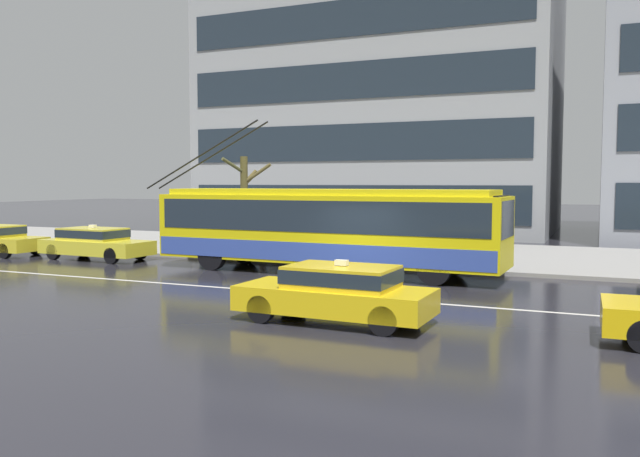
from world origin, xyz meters
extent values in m
plane|color=#24232A|center=(0.00, 0.00, 0.00)|extent=(160.00, 160.00, 0.00)
cube|color=gray|center=(0.00, 9.52, 0.07)|extent=(80.00, 10.00, 0.14)
cube|color=silver|center=(0.00, -1.20, 0.00)|extent=(72.00, 0.14, 0.01)
cube|color=yellow|center=(-1.75, 2.92, 1.54)|extent=(12.22, 2.93, 2.24)
cube|color=yellow|center=(-1.75, 2.92, 2.76)|extent=(11.48, 2.65, 0.20)
cube|color=#1E2833|center=(-1.75, 2.92, 1.98)|extent=(11.74, 2.94, 1.03)
cube|color=#344DA5|center=(-1.75, 2.92, 0.82)|extent=(12.10, 2.95, 0.63)
cube|color=#1E2833|center=(4.27, 2.69, 1.98)|extent=(0.20, 2.18, 1.12)
cube|color=black|center=(4.12, 2.70, 2.56)|extent=(0.23, 1.89, 0.28)
cylinder|color=black|center=(-6.62, 3.45, 4.05)|extent=(4.96, 0.25, 2.45)
cylinder|color=black|center=(-6.65, 2.75, 4.05)|extent=(4.96, 0.25, 2.45)
cylinder|color=black|center=(2.42, 3.85, 0.52)|extent=(1.05, 0.34, 1.04)
cylinder|color=black|center=(2.33, 1.67, 0.52)|extent=(1.05, 0.34, 1.04)
cylinder|color=black|center=(-5.59, 4.15, 0.52)|extent=(1.05, 0.34, 1.04)
cylinder|color=black|center=(-5.67, 1.97, 0.52)|extent=(1.05, 0.34, 1.04)
cylinder|color=black|center=(-15.30, 3.14, 0.31)|extent=(0.62, 0.20, 0.62)
cylinder|color=black|center=(-15.31, 1.58, 0.31)|extent=(0.62, 0.20, 0.62)
cube|color=yellow|center=(1.50, -4.23, 0.51)|extent=(4.37, 1.86, 0.55)
cube|color=yellow|center=(1.68, -4.24, 1.02)|extent=(2.38, 1.56, 0.48)
cube|color=#1E2833|center=(1.68, -4.24, 1.05)|extent=(2.42, 1.58, 0.31)
cube|color=silver|center=(1.68, -4.24, 1.33)|extent=(0.28, 0.17, 0.12)
cylinder|color=black|center=(0.06, -4.95, 0.31)|extent=(0.63, 0.22, 0.62)
cylinder|color=black|center=(0.10, -3.43, 0.31)|extent=(0.63, 0.22, 0.62)
cylinder|color=black|center=(2.90, -5.04, 0.31)|extent=(0.63, 0.22, 0.62)
cylinder|color=black|center=(2.95, -3.52, 0.31)|extent=(0.63, 0.22, 0.62)
cube|color=yellow|center=(-11.60, 2.76, 0.51)|extent=(4.74, 1.98, 0.55)
cube|color=yellow|center=(-11.79, 2.77, 1.02)|extent=(2.58, 1.63, 0.48)
cube|color=#1E2833|center=(-11.79, 2.77, 1.05)|extent=(2.63, 1.65, 0.31)
cube|color=silver|center=(-11.79, 2.77, 1.33)|extent=(0.29, 0.17, 0.12)
cylinder|color=black|center=(-10.03, 3.47, 0.31)|extent=(0.63, 0.23, 0.62)
cylinder|color=black|center=(-10.10, 1.91, 0.31)|extent=(0.63, 0.23, 0.62)
cylinder|color=black|center=(-13.10, 3.61, 0.31)|extent=(0.63, 0.23, 0.62)
cylinder|color=black|center=(-13.17, 2.06, 0.31)|extent=(0.63, 0.23, 0.62)
cylinder|color=black|center=(7.61, -2.83, 0.31)|extent=(0.62, 0.21, 0.62)
cylinder|color=gray|center=(-2.12, 5.07, 1.42)|extent=(0.08, 0.08, 2.57)
cylinder|color=gray|center=(-5.86, 5.07, 1.42)|extent=(0.08, 0.08, 2.57)
cylinder|color=gray|center=(-2.12, 6.60, 1.42)|extent=(0.08, 0.08, 2.57)
cylinder|color=gray|center=(-5.86, 6.60, 1.42)|extent=(0.08, 0.08, 2.57)
cube|color=#99ADB2|center=(-3.99, 6.60, 1.48)|extent=(3.55, 0.04, 2.06)
cube|color=#B2B2B7|center=(-3.99, 5.84, 2.75)|extent=(4.04, 1.84, 0.08)
cube|color=brown|center=(-3.99, 6.22, 0.59)|extent=(2.62, 0.36, 0.08)
cylinder|color=#4F583B|center=(-4.73, 7.45, 0.59)|extent=(0.14, 0.14, 0.90)
cylinder|color=#4F583B|center=(-4.73, 7.29, 0.59)|extent=(0.14, 0.14, 0.90)
cylinder|color=maroon|center=(-4.73, 7.37, 1.34)|extent=(0.36, 0.36, 0.61)
sphere|color=tan|center=(-4.73, 7.37, 1.76)|extent=(0.24, 0.24, 0.24)
cone|color=#1F212B|center=(-4.73, 7.25, 2.06)|extent=(1.34, 1.34, 0.29)
cylinder|color=#333333|center=(-4.73, 7.25, 1.52)|extent=(0.02, 0.02, 0.78)
cylinder|color=#574E51|center=(-6.27, 6.65, 0.53)|extent=(0.14, 0.14, 0.78)
cylinder|color=#574E51|center=(-6.16, 6.77, 0.53)|extent=(0.14, 0.14, 0.78)
cylinder|color=#464230|center=(-6.21, 6.71, 1.23)|extent=(0.51, 0.51, 0.61)
sphere|color=tan|center=(-6.21, 6.71, 1.65)|extent=(0.24, 0.24, 0.24)
cone|color=#271B2A|center=(-6.13, 6.80, 1.94)|extent=(1.47, 1.47, 0.31)
cylinder|color=#333333|center=(-6.13, 6.80, 1.40)|extent=(0.02, 0.02, 0.78)
cylinder|color=brown|center=(-7.63, 7.63, 2.18)|extent=(0.33, 0.33, 4.08)
cylinder|color=brown|center=(-7.54, 8.01, 3.32)|extent=(0.33, 0.87, 0.67)
cylinder|color=#4A4A29|center=(-7.85, 7.11, 3.81)|extent=(0.61, 1.17, 0.72)
cylinder|color=#4F4A1F|center=(-7.56, 8.03, 3.22)|extent=(0.30, 0.90, 0.63)
cylinder|color=#4D442A|center=(-7.84, 8.12, 2.77)|extent=(0.59, 1.11, 0.74)
cylinder|color=brown|center=(-7.03, 7.76, 3.47)|extent=(1.30, 0.41, 0.93)
cube|color=#929599|center=(-6.33, 24.28, 13.79)|extent=(21.33, 14.34, 27.57)
cube|color=#1E2833|center=(-6.33, 17.08, 1.90)|extent=(20.05, 0.06, 2.07)
cube|color=#1E2833|center=(-6.33, 17.08, 5.34)|extent=(20.05, 0.06, 2.07)
cube|color=#1E2833|center=(-6.33, 17.08, 8.79)|extent=(20.05, 0.06, 2.07)
cube|color=#1E2833|center=(-6.33, 17.08, 12.24)|extent=(20.05, 0.06, 2.07)
camera|label=1|loc=(6.82, -17.34, 3.08)|focal=36.37mm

